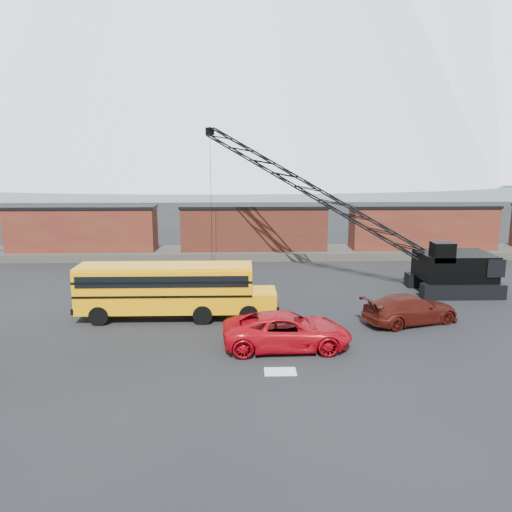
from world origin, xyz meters
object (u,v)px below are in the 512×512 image
at_px(red_pickup, 287,331).
at_px(maroon_suv, 410,309).
at_px(school_bus, 172,288).
at_px(crawler_crane, 312,191).

height_order(red_pickup, maroon_suv, red_pickup).
distance_m(school_bus, maroon_suv, 13.73).
distance_m(maroon_suv, crawler_crane, 12.95).
xyz_separation_m(maroon_suv, crawler_crane, (-4.24, 10.68, 5.98)).
bearing_deg(school_bus, maroon_suv, -5.23).
relative_size(school_bus, crawler_crane, 0.57).
bearing_deg(maroon_suv, crawler_crane, 3.53).
height_order(maroon_suv, crawler_crane, crawler_crane).
xyz_separation_m(red_pickup, crawler_crane, (3.11, 14.25, 5.91)).
bearing_deg(maroon_suv, red_pickup, 97.75).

